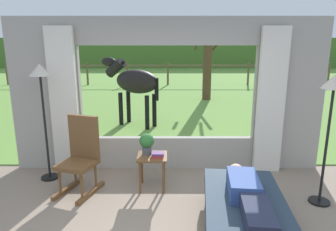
{
  "coord_description": "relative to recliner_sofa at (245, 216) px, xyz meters",
  "views": [
    {
      "loc": [
        0.01,
        -2.78,
        2.17
      ],
      "look_at": [
        0.0,
        1.8,
        1.05
      ],
      "focal_mm": 32.69,
      "sensor_mm": 36.0,
      "label": 1
    }
  ],
  "objects": [
    {
      "name": "potted_plant",
      "position": [
        -1.19,
        1.18,
        0.48
      ],
      "size": [
        0.22,
        0.22,
        0.32
      ],
      "color": "#4C5156",
      "rests_on": "side_table"
    },
    {
      "name": "pasture_tree",
      "position": [
        0.58,
        8.26,
        1.35
      ],
      "size": [
        1.1,
        1.06,
        2.97
      ],
      "color": "#4C3823",
      "rests_on": "outdoor_pasture_lawn"
    },
    {
      "name": "floor_lamp_right",
      "position": [
        1.21,
        0.69,
        1.21
      ],
      "size": [
        0.32,
        0.32,
        1.77
      ],
      "color": "black",
      "rests_on": "ground_plane"
    },
    {
      "name": "floor_lamp_left",
      "position": [
        -2.8,
        1.47,
        1.27
      ],
      "size": [
        0.32,
        0.32,
        1.84
      ],
      "color": "black",
      "rests_on": "ground_plane"
    },
    {
      "name": "horse",
      "position": [
        -1.74,
        4.62,
        0.94
      ],
      "size": [
        1.72,
        1.26,
        1.73
      ],
      "rotation": [
        0.0,
        0.0,
        1.02
      ],
      "color": "black",
      "rests_on": "outdoor_pasture_lawn"
    },
    {
      "name": "outdoor_pasture_lawn",
      "position": [
        -0.89,
        12.82,
        -0.21
      ],
      "size": [
        36.0,
        21.68,
        0.02
      ],
      "primitive_type": "cube",
      "color": "olive",
      "rests_on": "ground_plane"
    },
    {
      "name": "curtain_panel_left",
      "position": [
        -2.58,
        1.78,
        0.98
      ],
      "size": [
        0.44,
        0.1,
        2.4
      ],
      "primitive_type": "cube",
      "color": "silver",
      "rests_on": "ground_plane"
    },
    {
      "name": "book_stack",
      "position": [
        -1.03,
        1.07,
        0.33
      ],
      "size": [
        0.18,
        0.15,
        0.06
      ],
      "color": "#B22D28",
      "rests_on": "side_table"
    },
    {
      "name": "back_wall_with_window",
      "position": [
        -0.89,
        1.92,
        1.03
      ],
      "size": [
        5.2,
        0.12,
        2.55
      ],
      "color": "#9E998E",
      "rests_on": "ground_plane"
    },
    {
      "name": "side_table",
      "position": [
        -1.11,
        1.12,
        0.21
      ],
      "size": [
        0.44,
        0.44,
        0.52
      ],
      "color": "brown",
      "rests_on": "ground_plane"
    },
    {
      "name": "rocking_chair",
      "position": [
        -2.15,
        1.07,
        0.33
      ],
      "size": [
        0.66,
        0.79,
        1.12
      ],
      "rotation": [
        0.0,
        0.0,
        -0.33
      ],
      "color": "brown",
      "rests_on": "ground_plane"
    },
    {
      "name": "curtain_panel_right",
      "position": [
        0.8,
        1.78,
        0.98
      ],
      "size": [
        0.44,
        0.1,
        2.4
      ],
      "primitive_type": "cube",
      "color": "silver",
      "rests_on": "ground_plane"
    },
    {
      "name": "recliner_sofa",
      "position": [
        0.0,
        0.0,
        0.0
      ],
      "size": [
        1.07,
        1.79,
        0.42
      ],
      "rotation": [
        0.0,
        0.0,
        -0.11
      ],
      "color": "black",
      "rests_on": "ground_plane"
    },
    {
      "name": "pasture_fence_line",
      "position": [
        -0.89,
        12.1,
        0.53
      ],
      "size": [
        16.1,
        0.1,
        1.1
      ],
      "color": "brown",
      "rests_on": "outdoor_pasture_lawn"
    },
    {
      "name": "distant_hill_ridge",
      "position": [
        -0.89,
        22.66,
        0.98
      ],
      "size": [
        36.0,
        2.0,
        2.4
      ],
      "primitive_type": "cube",
      "color": "#4B712D",
      "rests_on": "ground_plane"
    },
    {
      "name": "reclining_person",
      "position": [
        -0.0,
        -0.05,
        0.3
      ],
      "size": [
        0.4,
        1.44,
        0.22
      ],
      "rotation": [
        0.0,
        0.0,
        -0.11
      ],
      "color": "#334C8C",
      "rests_on": "recliner_sofa"
    }
  ]
}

